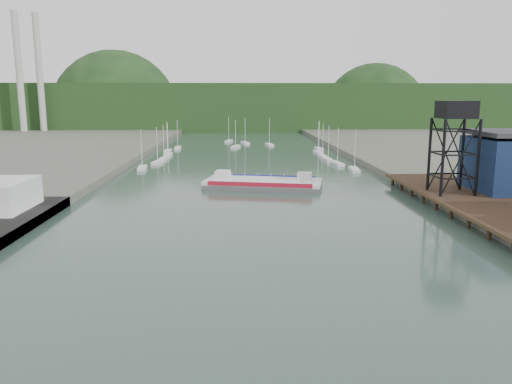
{
  "coord_description": "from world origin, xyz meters",
  "views": [
    {
      "loc": [
        -2.51,
        -26.97,
        18.79
      ],
      "look_at": [
        0.39,
        50.34,
        4.0
      ],
      "focal_mm": 35.0,
      "sensor_mm": 36.0,
      "label": 1
    }
  ],
  "objects": [
    {
      "name": "east_pier",
      "position": [
        37.0,
        45.0,
        1.9
      ],
      "size": [
        14.0,
        70.0,
        2.45
      ],
      "color": "black",
      "rests_on": "ground"
    },
    {
      "name": "lift_tower",
      "position": [
        35.0,
        58.0,
        15.65
      ],
      "size": [
        6.5,
        6.5,
        16.0
      ],
      "color": "black",
      "rests_on": "east_pier"
    },
    {
      "name": "marina_sailboats",
      "position": [
        0.08,
        138.46,
        0.35
      ],
      "size": [
        57.71,
        92.65,
        0.9
      ],
      "color": "silver",
      "rests_on": "ground"
    },
    {
      "name": "smokestacks",
      "position": [
        -106.0,
        232.5,
        30.0
      ],
      "size": [
        11.2,
        8.2,
        60.0
      ],
      "color": "#ACABA6",
      "rests_on": "ground"
    },
    {
      "name": "distant_hills",
      "position": [
        -3.98,
        301.35,
        10.38
      ],
      "size": [
        500.0,
        120.0,
        80.0
      ],
      "color": "black",
      "rests_on": "ground"
    },
    {
      "name": "chain_ferry",
      "position": [
        2.84,
        75.82,
        0.99
      ],
      "size": [
        25.56,
        14.42,
        3.47
      ],
      "rotation": [
        0.0,
        0.0,
        -0.21
      ],
      "color": "#505053",
      "rests_on": "ground"
    }
  ]
}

